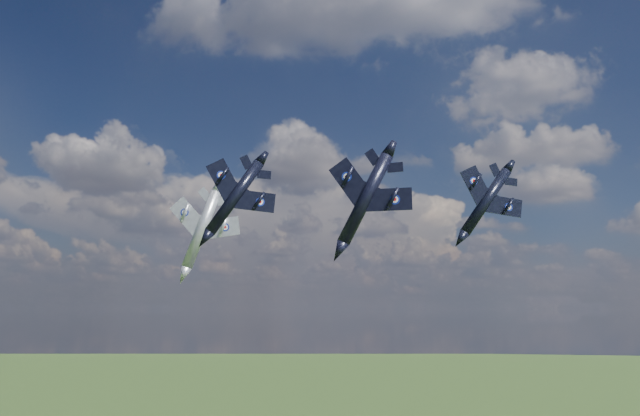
% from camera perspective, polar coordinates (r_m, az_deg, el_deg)
% --- Properties ---
extents(jet_lead_navy, '(12.77, 14.92, 7.16)m').
position_cam_1_polar(jet_lead_navy, '(67.02, -7.79, 1.01)').
color(jet_lead_navy, black).
extents(jet_right_navy, '(9.30, 12.65, 6.47)m').
position_cam_1_polar(jet_right_navy, '(58.07, 4.18, 0.86)').
color(jet_right_navy, black).
extents(jet_high_navy, '(13.69, 16.34, 8.23)m').
position_cam_1_polar(jet_high_navy, '(82.22, 14.93, 0.58)').
color(jet_high_navy, black).
extents(jet_left_silver, '(12.95, 16.46, 6.80)m').
position_cam_1_polar(jet_left_silver, '(87.34, -10.77, -1.90)').
color(jet_left_silver, gray).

